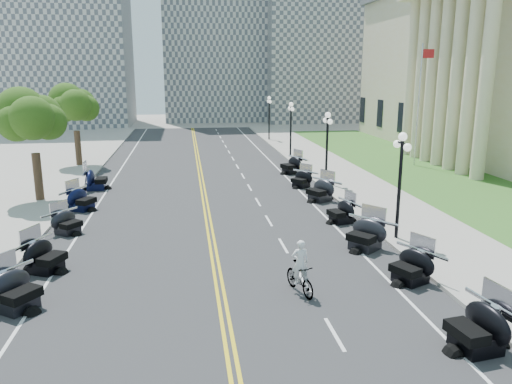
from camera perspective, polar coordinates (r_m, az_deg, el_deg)
name	(u,v)px	position (r m, az deg, el deg)	size (l,w,h in m)	color
ground	(219,286)	(18.84, -4.20, -10.66)	(160.00, 160.00, 0.00)	gray
road	(207,213)	(28.26, -5.62, -2.39)	(16.00, 90.00, 0.01)	#333335
centerline_yellow_a	(205,213)	(28.25, -5.87, -2.39)	(0.12, 90.00, 0.00)	yellow
centerline_yellow_b	(209,213)	(28.26, -5.38, -2.37)	(0.12, 90.00, 0.00)	yellow
edge_line_north	(317,209)	(29.21, 7.02, -1.89)	(0.12, 90.00, 0.00)	white
edge_line_south	(90,217)	(28.73, -18.49, -2.76)	(0.12, 90.00, 0.00)	white
lane_dash_5	(335,334)	(15.83, 8.97, -15.73)	(0.12, 2.00, 0.00)	white
lane_dash_6	(304,281)	(19.29, 5.47, -10.06)	(0.12, 2.00, 0.00)	white
lane_dash_7	(283,246)	(22.92, 3.14, -6.13)	(0.12, 2.00, 0.00)	white
lane_dash_8	(269,221)	(26.66, 1.47, -3.29)	(0.12, 2.00, 0.00)	white
lane_dash_9	(258,202)	(30.46, 0.23, -1.14)	(0.12, 2.00, 0.00)	white
lane_dash_10	(250,187)	(34.31, -0.74, 0.52)	(0.12, 2.00, 0.00)	white
lane_dash_11	(243,176)	(38.19, -1.51, 1.85)	(0.12, 2.00, 0.00)	white
lane_dash_12	(237,166)	(42.10, -2.14, 2.94)	(0.12, 2.00, 0.00)	white
lane_dash_13	(233,159)	(46.02, -2.67, 3.84)	(0.12, 2.00, 0.00)	white
lane_dash_14	(229,152)	(49.95, -3.11, 4.59)	(0.12, 2.00, 0.00)	white
lane_dash_15	(226,146)	(53.89, -3.49, 5.24)	(0.12, 2.00, 0.00)	white
lane_dash_16	(223,141)	(57.84, -3.81, 5.80)	(0.12, 2.00, 0.00)	white
lane_dash_17	(220,137)	(61.80, -4.10, 6.28)	(0.12, 2.00, 0.00)	white
lane_dash_18	(218,133)	(65.76, -4.35, 6.71)	(0.12, 2.00, 0.00)	white
lane_dash_19	(216,130)	(69.73, -4.57, 7.09)	(0.12, 2.00, 0.00)	white
sidewalk_north	(385,205)	(30.50, 14.49, -1.44)	(5.00, 90.00, 0.15)	#9E9991
sidewalk_south	(10,219)	(29.75, -26.29, -2.80)	(5.00, 90.00, 0.15)	#9E9991
lawn	(431,175)	(40.50, 19.38, 1.81)	(9.00, 60.00, 0.10)	#356023
distant_block_a	(65,36)	(81.13, -21.01, 16.35)	(18.00, 14.00, 26.00)	gray
distant_block_b	(213,27)	(85.63, -4.93, 18.30)	(16.00, 12.00, 30.00)	gray
distant_block_c	(325,52)	(85.41, 7.87, 15.55)	(20.00, 14.00, 22.00)	gray
street_lamp_2	(399,187)	(23.82, 16.07, 0.59)	(0.50, 1.20, 4.90)	black
street_lamp_3	(327,149)	(34.92, 8.10, 4.94)	(0.50, 1.20, 4.90)	black
street_lamp_4	(291,130)	(46.47, 3.99, 7.13)	(0.50, 1.20, 4.90)	black
street_lamp_5	(269,118)	(58.20, 1.51, 8.43)	(0.50, 1.20, 4.90)	black
flagpole	(418,107)	(43.65, 18.07, 9.27)	(1.10, 0.20, 10.00)	silver
tree_3	(33,124)	(32.55, -24.18, 7.11)	(4.80, 4.80, 9.20)	#235619
tree_4	(75,110)	(44.18, -19.99, 8.84)	(4.80, 4.80, 9.20)	#235619
motorcycle_n_4	(477,325)	(15.81, 23.98, -13.73)	(2.21, 2.21, 1.54)	black
motorcycle_n_5	(411,265)	(19.72, 17.31, -7.92)	(2.02, 2.02, 1.41)	black
motorcycle_n_6	(365,233)	(22.76, 12.40, -4.58)	(2.19, 2.19, 1.53)	black
motorcycle_n_7	(341,210)	(26.55, 9.71, -2.09)	(1.89, 1.89, 1.32)	black
motorcycle_n_8	(320,189)	(30.83, 7.35, 0.33)	(2.14, 2.14, 1.50)	black
motorcycle_n_9	(301,178)	(34.42, 5.20, 1.58)	(1.83, 1.83, 1.28)	black
motorcycle_n_10	(291,164)	(39.08, 4.07, 3.20)	(2.15, 2.15, 1.50)	black
motorcycle_s_5	(15,289)	(18.57, -25.86, -9.90)	(2.14, 2.14, 1.50)	black
motorcycle_s_6	(45,254)	(21.48, -22.99, -6.58)	(2.07, 2.07, 1.45)	black
motorcycle_s_7	(67,221)	(26.08, -20.79, -3.13)	(1.82, 1.82, 1.27)	black
motorcycle_s_8	(81,198)	(30.21, -19.32, -0.68)	(2.03, 2.03, 1.42)	black
motorcycle_s_9	(96,178)	(35.30, -17.85, 1.52)	(2.24, 2.24, 1.57)	black
bicycle	(300,278)	(18.07, 5.02, -9.80)	(0.54, 1.90, 1.14)	#A51414
cyclist_rider	(301,241)	(17.56, 5.11, -5.61)	(0.60, 0.40, 1.65)	white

